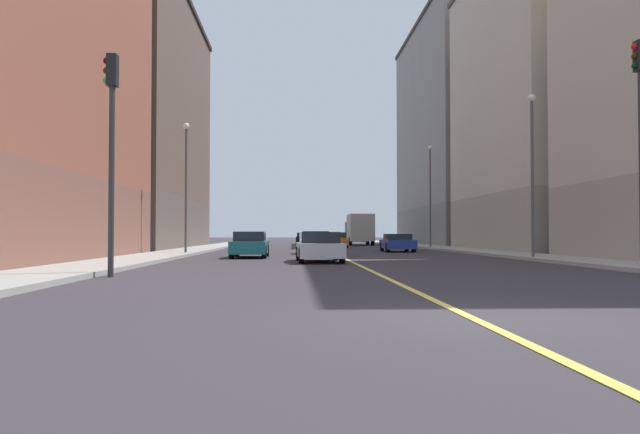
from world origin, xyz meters
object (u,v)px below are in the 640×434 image
object	(u,v)px
car_orange	(336,240)
box_truck	(359,229)
car_black	(304,238)
traffic_light_right_near	(111,133)
car_blue	(397,243)
street_lamp_left_near	(532,159)
car_silver	(319,247)
car_maroon	(316,243)
street_lamp_right_near	(186,174)
building_left_mid	(564,104)
car_teal	(250,245)
street_lamp_left_far	(430,186)
building_right_midblock	(117,124)
building_left_far	(470,134)

from	to	relation	value
car_orange	box_truck	size ratio (longest dim) A/B	0.63
car_black	traffic_light_right_near	bearing A→B (deg)	-96.65
car_black	car_blue	size ratio (longest dim) A/B	1.04
street_lamp_left_near	car_silver	world-z (taller)	street_lamp_left_near
car_maroon	car_silver	bearing A→B (deg)	-91.45
traffic_light_right_near	car_blue	bearing A→B (deg)	62.95
traffic_light_right_near	street_lamp_right_near	bearing A→B (deg)	93.13
building_left_mid	car_teal	world-z (taller)	building_left_mid
street_lamp_right_near	car_black	distance (m)	38.21
street_lamp_left_far	box_truck	xyz separation A→B (m)	(-4.00, 15.81, -3.32)
street_lamp_right_near	car_blue	bearing A→B (deg)	23.68
street_lamp_right_near	car_maroon	xyz separation A→B (m)	(7.48, 2.02, -3.95)
car_blue	car_silver	bearing A→B (deg)	-111.84
street_lamp_left_near	car_blue	bearing A→B (deg)	107.34
building_right_midblock	traffic_light_right_near	world-z (taller)	building_right_midblock
car_orange	car_teal	world-z (taller)	car_orange
building_left_far	car_teal	bearing A→B (deg)	-121.94
building_right_midblock	box_truck	world-z (taller)	building_right_midblock
building_right_midblock	car_orange	bearing A→B (deg)	10.48
street_lamp_right_near	box_truck	bearing A→B (deg)	66.07
car_teal	car_maroon	bearing A→B (deg)	59.01
street_lamp_left_near	box_truck	distance (m)	37.33
street_lamp_left_near	car_black	size ratio (longest dim) A/B	1.69
box_truck	car_teal	bearing A→B (deg)	-105.42
car_black	building_right_midblock	bearing A→B (deg)	-124.84
car_silver	car_maroon	size ratio (longest dim) A/B	1.06
building_left_far	car_teal	world-z (taller)	building_left_far
building_left_mid	car_blue	bearing A→B (deg)	-172.66
car_black	building_left_far	bearing A→B (deg)	-21.05
car_blue	building_left_mid	bearing A→B (deg)	7.34
building_left_mid	building_right_midblock	xyz separation A→B (m)	(-33.42, 7.62, -0.37)
traffic_light_right_near	car_silver	bearing A→B (deg)	55.39
car_teal	car_blue	size ratio (longest dim) A/B	1.05
street_lamp_right_near	car_maroon	bearing A→B (deg)	15.11
street_lamp_left_far	building_left_far	bearing A→B (deg)	63.81
building_left_mid	car_silver	size ratio (longest dim) A/B	4.49
building_left_mid	car_orange	xyz separation A→B (m)	(-15.42, 10.95, -9.79)
street_lamp_right_near	car_black	size ratio (longest dim) A/B	1.65
car_blue	traffic_light_right_near	bearing A→B (deg)	-117.05
building_right_midblock	box_truck	xyz separation A→B (m)	(21.30, 14.75, -8.36)
street_lamp_left_near	car_teal	distance (m)	14.28
car_silver	box_truck	distance (m)	39.14
street_lamp_left_far	car_teal	world-z (taller)	street_lamp_left_far
traffic_light_right_near	car_silver	xyz separation A→B (m)	(6.21, 9.00, -3.38)
building_left_mid	car_orange	distance (m)	21.30
car_blue	building_right_midblock	bearing A→B (deg)	156.58
car_orange	car_maroon	world-z (taller)	car_maroon
car_orange	car_black	xyz separation A→B (m)	(-2.46, 19.00, 0.01)
building_left_far	car_orange	size ratio (longest dim) A/B	5.91
traffic_light_right_near	car_black	size ratio (longest dim) A/B	1.39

